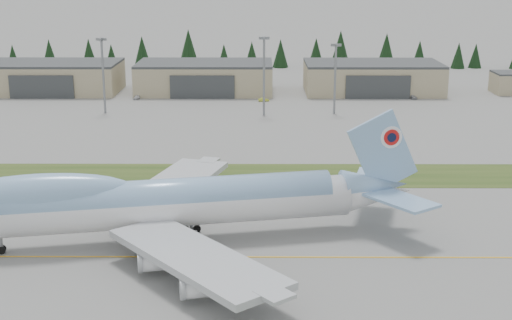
{
  "coord_description": "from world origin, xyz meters",
  "views": [
    {
      "loc": [
        4.51,
        -104.01,
        44.58
      ],
      "look_at": [
        3.87,
        28.66,
        8.0
      ],
      "focal_mm": 50.0,
      "sensor_mm": 36.0,
      "label": 1
    }
  ],
  "objects_px": {
    "hangar_left": "(52,77)",
    "service_vehicle_b": "(264,101)",
    "boeing_747_freighter": "(165,202)",
    "hangar_right": "(372,77)",
    "service_vehicle_c": "(412,99)",
    "hangar_center": "(205,77)",
    "service_vehicle_a": "(137,99)"
  },
  "relations": [
    {
      "from": "hangar_center",
      "to": "service_vehicle_a",
      "type": "relative_size",
      "value": 12.4
    },
    {
      "from": "service_vehicle_c",
      "to": "hangar_left",
      "type": "bearing_deg",
      "value": 157.15
    },
    {
      "from": "service_vehicle_a",
      "to": "service_vehicle_b",
      "type": "distance_m",
      "value": 43.59
    },
    {
      "from": "service_vehicle_a",
      "to": "service_vehicle_c",
      "type": "bearing_deg",
      "value": 10.54
    },
    {
      "from": "hangar_left",
      "to": "service_vehicle_a",
      "type": "bearing_deg",
      "value": -23.0
    },
    {
      "from": "hangar_left",
      "to": "service_vehicle_a",
      "type": "distance_m",
      "value": 35.81
    },
    {
      "from": "service_vehicle_a",
      "to": "service_vehicle_b",
      "type": "xyz_separation_m",
      "value": [
        43.39,
        -4.24,
        0.0
      ]
    },
    {
      "from": "service_vehicle_c",
      "to": "boeing_747_freighter",
      "type": "bearing_deg",
      "value": -134.7
    },
    {
      "from": "hangar_right",
      "to": "hangar_center",
      "type": "bearing_deg",
      "value": 180.0
    },
    {
      "from": "hangar_right",
      "to": "service_vehicle_b",
      "type": "xyz_separation_m",
      "value": [
        -39.02,
        -18.08,
        -5.39
      ]
    },
    {
      "from": "boeing_747_freighter",
      "to": "service_vehicle_c",
      "type": "xyz_separation_m",
      "value": [
        68.0,
        130.77,
        -6.91
      ]
    },
    {
      "from": "boeing_747_freighter",
      "to": "service_vehicle_b",
      "type": "height_order",
      "value": "boeing_747_freighter"
    },
    {
      "from": "service_vehicle_a",
      "to": "service_vehicle_c",
      "type": "height_order",
      "value": "service_vehicle_c"
    },
    {
      "from": "hangar_left",
      "to": "service_vehicle_a",
      "type": "height_order",
      "value": "hangar_left"
    },
    {
      "from": "boeing_747_freighter",
      "to": "service_vehicle_a",
      "type": "height_order",
      "value": "boeing_747_freighter"
    },
    {
      "from": "hangar_left",
      "to": "service_vehicle_b",
      "type": "bearing_deg",
      "value": -13.39
    },
    {
      "from": "service_vehicle_b",
      "to": "service_vehicle_c",
      "type": "height_order",
      "value": "service_vehicle_c"
    },
    {
      "from": "hangar_left",
      "to": "service_vehicle_c",
      "type": "bearing_deg",
      "value": -5.63
    },
    {
      "from": "hangar_center",
      "to": "hangar_right",
      "type": "xyz_separation_m",
      "value": [
        60.0,
        0.0,
        0.0
      ]
    },
    {
      "from": "hangar_right",
      "to": "service_vehicle_c",
      "type": "relative_size",
      "value": 10.26
    },
    {
      "from": "hangar_center",
      "to": "service_vehicle_b",
      "type": "height_order",
      "value": "hangar_center"
    },
    {
      "from": "service_vehicle_a",
      "to": "service_vehicle_c",
      "type": "distance_m",
      "value": 94.45
    },
    {
      "from": "boeing_747_freighter",
      "to": "hangar_left",
      "type": "distance_m",
      "value": 154.98
    },
    {
      "from": "hangar_right",
      "to": "boeing_747_freighter",
      "type": "bearing_deg",
      "value": -111.34
    },
    {
      "from": "hangar_right",
      "to": "service_vehicle_b",
      "type": "relative_size",
      "value": 13.26
    },
    {
      "from": "service_vehicle_a",
      "to": "service_vehicle_c",
      "type": "relative_size",
      "value": 0.83
    },
    {
      "from": "boeing_747_freighter",
      "to": "service_vehicle_c",
      "type": "relative_size",
      "value": 17.09
    },
    {
      "from": "hangar_center",
      "to": "service_vehicle_b",
      "type": "xyz_separation_m",
      "value": [
        20.98,
        -18.08,
        -5.39
      ]
    },
    {
      "from": "boeing_747_freighter",
      "to": "hangar_right",
      "type": "distance_m",
      "value": 153.85
    },
    {
      "from": "hangar_left",
      "to": "boeing_747_freighter",
      "type": "bearing_deg",
      "value": -67.61
    },
    {
      "from": "hangar_left",
      "to": "service_vehicle_b",
      "type": "xyz_separation_m",
      "value": [
        75.98,
        -18.08,
        -5.39
      ]
    },
    {
      "from": "service_vehicle_c",
      "to": "hangar_center",
      "type": "bearing_deg",
      "value": 152.91
    }
  ]
}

